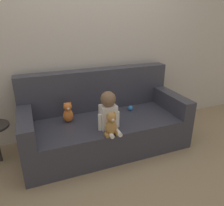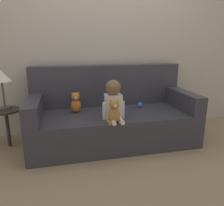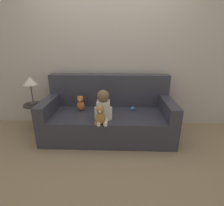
# 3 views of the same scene
# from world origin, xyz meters

# --- Properties ---
(ground_plane) EXTENTS (12.00, 12.00, 0.00)m
(ground_plane) POSITION_xyz_m (0.00, 0.00, 0.00)
(ground_plane) COLOR #9E8460
(wall_back) EXTENTS (8.00, 0.05, 2.60)m
(wall_back) POSITION_xyz_m (0.00, 0.52, 1.30)
(wall_back) COLOR beige
(wall_back) RESTS_ON ground_plane
(couch) EXTENTS (2.00, 0.88, 0.94)m
(couch) POSITION_xyz_m (0.00, 0.07, 0.31)
(couch) COLOR #383842
(couch) RESTS_ON ground_plane
(person_baby) EXTENTS (0.25, 0.33, 0.44)m
(person_baby) POSITION_xyz_m (-0.05, -0.24, 0.61)
(person_baby) COLOR white
(person_baby) RESTS_ON couch
(teddy_bear_brown) EXTENTS (0.16, 0.12, 0.27)m
(teddy_bear_brown) POSITION_xyz_m (-0.08, -0.40, 0.52)
(teddy_bear_brown) COLOR #AD7A3D
(teddy_bear_brown) RESTS_ON couch
(plush_toy_side) EXTENTS (0.12, 0.11, 0.25)m
(plush_toy_side) POSITION_xyz_m (-0.45, 0.08, 0.52)
(plush_toy_side) COLOR orange
(plush_toy_side) RESTS_ON couch
(toy_ball) EXTENTS (0.07, 0.07, 0.07)m
(toy_ball) POSITION_xyz_m (0.39, 0.11, 0.43)
(toy_ball) COLOR #337FDB
(toy_ball) RESTS_ON couch
(side_table) EXTENTS (0.33, 0.33, 0.93)m
(side_table) POSITION_xyz_m (-1.26, 0.16, 0.69)
(side_table) COLOR #332D28
(side_table) RESTS_ON ground_plane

